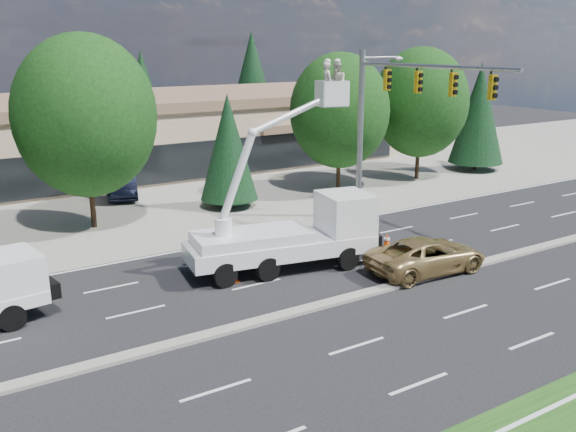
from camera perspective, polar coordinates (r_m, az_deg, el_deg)
ground at (r=23.31m, az=1.17°, el=-8.51°), size 140.00×140.00×0.00m
concrete_apron at (r=40.63m, az=-14.78°, el=1.35°), size 140.00×22.00×0.01m
road_median at (r=23.28m, az=1.17°, el=-8.38°), size 120.00×0.55×0.12m
strip_mall at (r=49.57m, az=-18.67°, el=6.81°), size 50.40×15.40×5.50m
tree_front_d at (r=34.08m, az=-17.57°, el=8.47°), size 7.14×7.14×9.90m
tree_front_e at (r=37.28m, az=-5.34°, el=6.13°), size 3.36×3.36×6.61m
tree_front_f at (r=41.33m, az=4.61°, el=9.30°), size 6.37×6.37×8.83m
tree_front_g at (r=45.88m, az=11.69°, el=9.85°), size 6.59×6.59×9.14m
tree_front_h at (r=50.34m, az=16.59°, el=8.75°), size 4.05×4.05×7.98m
tree_back_c at (r=63.77m, az=-12.78°, el=10.59°), size 4.42×4.42×8.72m
tree_back_d at (r=68.77m, az=-3.22°, el=12.07°), size 5.37×5.37×10.58m
signal_mast at (r=33.25m, az=8.92°, el=9.28°), size 2.76×10.16×9.00m
bucket_truck at (r=27.17m, az=0.84°, el=-0.80°), size 8.33×3.89×8.73m
traffic_cone_b at (r=26.05m, az=-4.86°, el=-5.15°), size 0.40×0.40×0.70m
traffic_cone_c at (r=26.57m, az=-2.23°, el=-4.69°), size 0.40×0.40×0.70m
traffic_cone_d at (r=30.61m, az=8.78°, el=-2.16°), size 0.40×0.40×0.70m
minivan at (r=27.55m, az=12.24°, el=-3.43°), size 5.45×2.78×1.48m
parked_car_east at (r=41.55m, az=-14.51°, el=2.84°), size 3.24×5.36×1.67m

